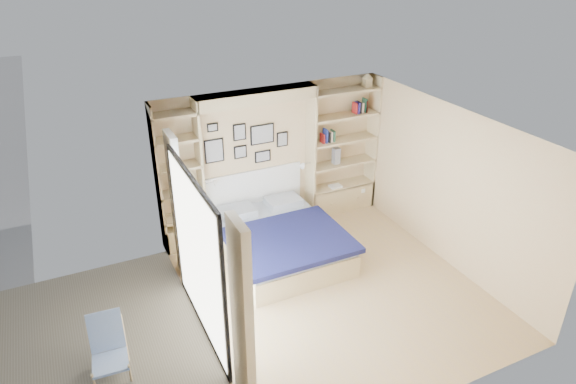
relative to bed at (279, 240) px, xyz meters
name	(u,v)px	position (x,y,z in m)	size (l,w,h in m)	color
ground	(332,288)	(0.35, -1.14, -0.28)	(4.50, 4.50, 0.00)	tan
room_shell	(267,187)	(-0.04, 0.39, 0.79)	(4.50, 4.50, 4.50)	tan
bed	(279,240)	(0.00, 0.00, 0.00)	(1.81, 2.23, 1.07)	#D0B783
photo_gallery	(246,142)	(-0.10, 1.09, 1.32)	(1.48, 0.02, 0.82)	black
reading_lamps	(260,173)	(0.05, 0.86, 0.82)	(1.92, 0.12, 0.15)	silver
shelf_decor	(330,127)	(1.42, 0.93, 1.40)	(3.61, 0.23, 2.03)	#A51E1E
deck	(75,367)	(-3.25, -1.14, -0.28)	(3.20, 4.00, 0.05)	#716653
deck_chair	(108,348)	(-2.85, -1.36, 0.05)	(0.47, 0.73, 0.70)	tan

